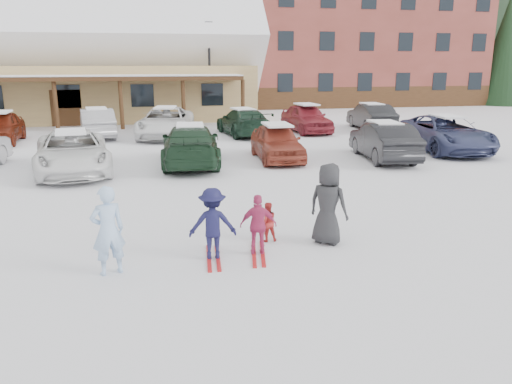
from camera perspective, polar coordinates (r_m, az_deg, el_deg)
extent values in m
plane|color=white|center=(10.44, -0.50, -6.76)|extent=(160.00, 160.00, 0.00)
cube|color=tan|center=(38.26, -22.85, 10.46)|extent=(28.00, 10.00, 3.60)
cube|color=#422814|center=(32.15, -25.08, 11.64)|extent=(25.20, 2.60, 0.25)
cube|color=white|center=(38.25, -23.42, 16.04)|extent=(29.12, 9.69, 9.69)
cube|color=brown|center=(50.84, 9.26, 16.88)|extent=(24.00, 14.00, 12.00)
cube|color=brown|center=(47.61, -9.20, 15.24)|extent=(7.00, 12.60, 9.00)
cube|color=#422814|center=(44.44, 12.22, 10.51)|extent=(24.00, 0.10, 1.80)
cylinder|color=black|center=(33.81, -5.32, 13.24)|extent=(0.16, 0.16, 6.09)
cube|color=black|center=(33.89, -5.45, 18.60)|extent=(0.50, 0.25, 0.25)
cylinder|color=black|center=(52.47, 26.11, 9.69)|extent=(0.60, 0.60, 1.32)
cone|color=black|center=(52.43, 26.81, 15.78)|extent=(4.84, 4.84, 9.90)
cylinder|color=black|center=(54.22, -3.43, 11.10)|extent=(0.60, 0.60, 1.08)
cone|color=black|center=(54.13, -3.51, 15.96)|extent=(3.96, 3.96, 8.10)
cylinder|color=black|center=(66.20, 21.49, 10.90)|extent=(0.60, 0.60, 1.38)
cone|color=black|center=(66.19, 21.98, 15.95)|extent=(5.06, 5.06, 10.35)
imported|color=#A1C4EC|center=(9.48, -16.57, -4.25)|extent=(0.71, 0.58, 1.68)
imported|color=red|center=(10.87, 1.29, -3.43)|extent=(0.45, 0.36, 0.88)
imported|color=#14143A|center=(9.86, -4.99, -3.65)|extent=(0.98, 0.62, 1.45)
cube|color=#B11919|center=(10.10, -4.90, -7.48)|extent=(0.32, 1.41, 0.03)
imported|color=#BC3264|center=(10.05, 0.27, -3.80)|extent=(0.78, 0.43, 1.26)
cube|color=#B11919|center=(10.26, 0.26, -7.07)|extent=(0.44, 1.41, 0.03)
imported|color=#262729|center=(10.73, 8.25, -1.35)|extent=(1.01, 1.00, 1.76)
imported|color=white|center=(18.79, -20.24, 4.29)|extent=(3.21, 5.61, 1.47)
imported|color=#1B3521|center=(19.22, -7.49, 5.35)|extent=(2.49, 5.38, 1.52)
imported|color=#9A3D2B|center=(20.09, 2.40, 5.72)|extent=(1.81, 4.23, 1.42)
imported|color=black|center=(20.73, 14.39, 5.67)|extent=(2.10, 4.72, 1.50)
imported|color=#394068|center=(23.61, 20.84, 6.26)|extent=(3.05, 5.76, 1.54)
imported|color=maroon|center=(27.32, -27.20, 6.57)|extent=(1.99, 4.50, 1.50)
imported|color=#A5A4A9|center=(27.51, -17.69, 7.54)|extent=(2.28, 4.77, 1.51)
imported|color=white|center=(26.66, -10.26, 7.84)|extent=(3.45, 5.96, 1.56)
imported|color=#193324|center=(27.00, -1.48, 8.00)|extent=(2.56, 5.09, 1.42)
imported|color=maroon|center=(28.41, 5.77, 8.40)|extent=(2.14, 4.69, 1.56)
imported|color=black|center=(30.06, 13.02, 8.39)|extent=(1.95, 4.67, 1.50)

